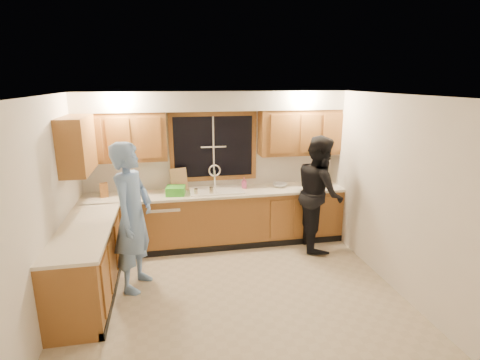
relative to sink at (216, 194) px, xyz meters
name	(u,v)px	position (x,y,z in m)	size (l,w,h in m)	color
floor	(234,295)	(0.00, -1.60, -0.86)	(4.20, 4.20, 0.00)	#C1B195
ceiling	(233,95)	(0.00, -1.60, 1.64)	(4.20, 4.20, 0.00)	silver
wall_back	(214,167)	(0.00, 0.30, 0.39)	(4.20, 4.20, 0.00)	white
wall_left	(44,214)	(-2.10, -1.60, 0.39)	(3.80, 3.80, 0.00)	white
wall_right	(393,193)	(2.10, -1.60, 0.39)	(3.80, 3.80, 0.00)	white
base_cabinets_back	(217,219)	(0.00, 0.00, -0.42)	(4.20, 0.60, 0.88)	#945E2B
base_cabinets_left	(87,264)	(-1.80, -1.25, -0.42)	(0.60, 1.90, 0.88)	#945E2B
countertop_back	(217,193)	(0.00, -0.02, 0.04)	(4.20, 0.63, 0.04)	#F5E8CE
countertop_left	(85,230)	(-1.79, -1.25, 0.04)	(0.63, 1.90, 0.04)	#F5E8CE
upper_cabinets_left	(122,137)	(-1.43, 0.13, 0.96)	(1.35, 0.33, 0.75)	#945E2B
upper_cabinets_right	(299,132)	(1.43, 0.13, 0.96)	(1.35, 0.33, 0.75)	#945E2B
upper_cabinets_return	(77,145)	(-1.94, -0.48, 0.96)	(0.33, 0.90, 0.75)	#945E2B
soffit	(214,101)	(0.00, 0.12, 1.49)	(4.20, 0.35, 0.30)	beige
window_frame	(213,147)	(0.00, 0.29, 0.74)	(1.44, 0.03, 1.14)	black
sink	(216,194)	(0.00, 0.00, 0.00)	(0.86, 0.52, 0.57)	white
dishwasher	(165,225)	(-0.85, -0.01, -0.45)	(0.60, 0.56, 0.82)	silver
stove	(77,287)	(-1.80, -1.82, -0.41)	(0.58, 0.75, 0.90)	silver
man	(133,217)	(-1.22, -1.13, 0.11)	(0.71, 0.47, 1.95)	#6E96D1
woman	(319,193)	(1.61, -0.41, 0.06)	(0.89, 0.70, 1.84)	black
knife_block	(104,190)	(-1.74, 0.02, 0.16)	(0.12, 0.10, 0.22)	#9F632C
cutting_board	(179,180)	(-0.59, 0.14, 0.24)	(0.28, 0.02, 0.37)	tan
dish_crate	(176,191)	(-0.65, -0.07, 0.12)	(0.29, 0.27, 0.13)	green
soap_bottle	(244,183)	(0.48, 0.09, 0.14)	(0.08, 0.08, 0.18)	#DF5591
bowl	(280,185)	(1.09, 0.05, 0.08)	(0.24, 0.24, 0.06)	silver
can_left	(196,192)	(-0.34, -0.17, 0.11)	(0.06, 0.06, 0.11)	#C2B595
can_right	(211,191)	(-0.10, -0.18, 0.12)	(0.07, 0.07, 0.12)	#C2B595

